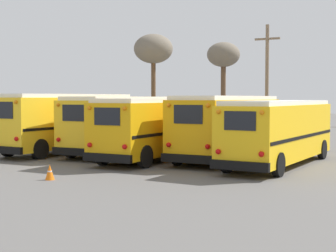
# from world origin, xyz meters

# --- Properties ---
(ground_plane) EXTENTS (160.00, 160.00, 0.00)m
(ground_plane) POSITION_xyz_m (0.00, 0.00, 0.00)
(ground_plane) COLOR #5B5956
(school_bus_0) EXTENTS (3.03, 9.79, 3.36)m
(school_bus_0) POSITION_xyz_m (-6.20, -1.12, 1.83)
(school_bus_0) COLOR yellow
(school_bus_0) RESTS_ON ground
(school_bus_1) EXTENTS (2.75, 10.08, 3.21)m
(school_bus_1) POSITION_xyz_m (-3.10, 0.26, 1.74)
(school_bus_1) COLOR yellow
(school_bus_1) RESTS_ON ground
(school_bus_2) EXTENTS (2.59, 10.42, 3.12)m
(school_bus_2) POSITION_xyz_m (0.00, -1.13, 1.70)
(school_bus_2) COLOR #E5A00C
(school_bus_2) RESTS_ON ground
(school_bus_3) EXTENTS (2.68, 10.34, 3.24)m
(school_bus_3) POSITION_xyz_m (3.10, 0.43, 1.75)
(school_bus_3) COLOR #E5A00C
(school_bus_3) RESTS_ON ground
(school_bus_4) EXTENTS (2.91, 9.79, 3.02)m
(school_bus_4) POSITION_xyz_m (6.20, -1.17, 1.65)
(school_bus_4) COLOR yellow
(school_bus_4) RESTS_ON ground
(utility_pole) EXTENTS (1.80, 0.25, 8.25)m
(utility_pole) POSITION_xyz_m (2.00, 10.62, 4.33)
(utility_pole) COLOR #75604C
(utility_pole) RESTS_ON ground
(bare_tree_0) EXTENTS (2.99, 2.99, 8.01)m
(bare_tree_0) POSITION_xyz_m (-6.72, 9.85, 6.75)
(bare_tree_0) COLOR brown
(bare_tree_0) RESTS_ON ground
(bare_tree_1) EXTENTS (2.89, 2.89, 8.01)m
(bare_tree_1) POSITION_xyz_m (-4.08, 17.71, 6.69)
(bare_tree_1) COLOR brown
(bare_tree_1) RESTS_ON ground
(fence_line) EXTENTS (20.46, 0.06, 1.42)m
(fence_line) POSITION_xyz_m (0.00, 6.96, 0.99)
(fence_line) COLOR #939399
(fence_line) RESTS_ON ground
(traffic_cone) EXTENTS (0.36, 0.36, 0.60)m
(traffic_cone) POSITION_xyz_m (-0.43, -9.47, 0.30)
(traffic_cone) COLOR orange
(traffic_cone) RESTS_ON ground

